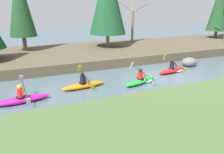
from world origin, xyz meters
TOP-DOWN VIEW (x-y plane):
  - ground_plane at (0.00, 0.00)m, footprint 90.00×90.00m
  - riverbank_far at (0.00, 8.10)m, footprint 44.00×9.40m
  - conifer_tree_mid_left at (-8.77, 10.31)m, footprint 2.46×2.46m
  - conifer_tree_mid_right at (14.98, 9.52)m, footprint 2.66×2.66m
  - bare_tree_upstream at (3.11, 10.88)m, footprint 2.63×2.59m
  - kayaker_lead at (1.15, 0.71)m, footprint 2.79×2.06m
  - kayaker_middle at (-2.28, -0.47)m, footprint 2.75×2.01m
  - kayaker_trailing at (-5.98, 0.15)m, footprint 2.80×2.07m
  - kayaker_far_back at (-9.48, -0.67)m, footprint 2.79×2.07m
  - boulder_midstream at (3.49, 1.61)m, footprint 1.31×1.03m

SIDE VIEW (x-z plane):
  - ground_plane at x=0.00m, z-range 0.00..0.00m
  - kayaker_lead at x=1.15m, z-range -0.40..0.80m
  - kayaker_middle at x=-2.28m, z-range -0.40..0.80m
  - kayaker_trailing at x=-5.98m, z-range -0.38..0.82m
  - kayaker_far_back at x=-9.48m, z-range -0.38..0.82m
  - boulder_midstream at x=3.49m, z-range 0.00..0.74m
  - riverbank_far at x=0.00m, z-range 0.00..0.75m
  - bare_tree_upstream at x=3.11m, z-range 0.62..5.30m
  - conifer_tree_mid_left at x=-8.77m, z-range 1.40..8.92m
  - conifer_tree_mid_right at x=14.98m, z-range 1.23..9.14m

